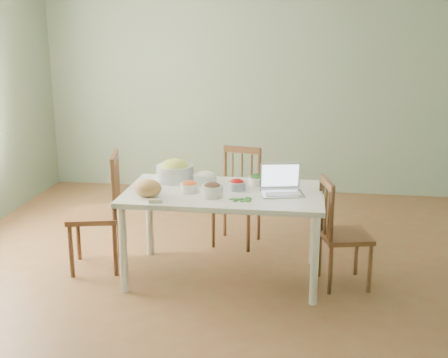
# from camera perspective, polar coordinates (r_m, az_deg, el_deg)

# --- Properties ---
(floor) EXTENTS (5.00, 5.00, 0.00)m
(floor) POSITION_cam_1_polar(r_m,az_deg,el_deg) (4.99, -0.65, -8.90)
(floor) COLOR brown
(floor) RESTS_ON ground
(wall_back) EXTENTS (5.00, 0.00, 2.70)m
(wall_back) POSITION_cam_1_polar(r_m,az_deg,el_deg) (7.07, 2.45, 9.58)
(wall_back) COLOR slate
(wall_back) RESTS_ON ground
(wall_front) EXTENTS (5.00, 0.00, 2.70)m
(wall_front) POSITION_cam_1_polar(r_m,az_deg,el_deg) (2.23, -10.58, -3.00)
(wall_front) COLOR slate
(wall_front) RESTS_ON ground
(dining_table) EXTENTS (1.57, 0.88, 0.74)m
(dining_table) POSITION_cam_1_polar(r_m,az_deg,el_deg) (4.73, 0.00, -5.48)
(dining_table) COLOR white
(dining_table) RESTS_ON floor
(chair_far) EXTENTS (0.47, 0.45, 0.90)m
(chair_far) POSITION_cam_1_polar(r_m,az_deg,el_deg) (5.42, 1.20, -1.86)
(chair_far) COLOR #3F2C19
(chair_far) RESTS_ON floor
(chair_left) EXTENTS (0.51, 0.52, 0.99)m
(chair_left) POSITION_cam_1_polar(r_m,az_deg,el_deg) (4.99, -12.61, -3.19)
(chair_left) COLOR #3F2C19
(chair_left) RESTS_ON floor
(chair_right) EXTENTS (0.44, 0.46, 0.87)m
(chair_right) POSITION_cam_1_polar(r_m,az_deg,el_deg) (4.68, 11.82, -5.20)
(chair_right) COLOR #3F2C19
(chair_right) RESTS_ON floor
(bread_boule) EXTENTS (0.26, 0.26, 0.13)m
(bread_boule) POSITION_cam_1_polar(r_m,az_deg,el_deg) (4.49, -7.45, -0.90)
(bread_boule) COLOR tan
(bread_boule) RESTS_ON dining_table
(butter_stick) EXTENTS (0.11, 0.06, 0.03)m
(butter_stick) POSITION_cam_1_polar(r_m,az_deg,el_deg) (4.34, -6.75, -2.16)
(butter_stick) COLOR beige
(butter_stick) RESTS_ON dining_table
(bowl_squash) EXTENTS (0.40, 0.40, 0.18)m
(bowl_squash) POSITION_cam_1_polar(r_m,az_deg,el_deg) (4.91, -4.83, 0.84)
(bowl_squash) COLOR gold
(bowl_squash) RESTS_ON dining_table
(bowl_carrot) EXTENTS (0.20, 0.20, 0.09)m
(bowl_carrot) POSITION_cam_1_polar(r_m,az_deg,el_deg) (4.59, -3.38, -0.74)
(bowl_carrot) COLOR #DD5C1C
(bowl_carrot) RESTS_ON dining_table
(bowl_onion) EXTENTS (0.22, 0.22, 0.11)m
(bowl_onion) POSITION_cam_1_polar(r_m,az_deg,el_deg) (4.81, -1.88, 0.12)
(bowl_onion) COLOR silver
(bowl_onion) RESTS_ON dining_table
(bowl_mushroom) EXTENTS (0.20, 0.20, 0.11)m
(bowl_mushroom) POSITION_cam_1_polar(r_m,az_deg,el_deg) (4.45, -1.17, -1.07)
(bowl_mushroom) COLOR #3B231A
(bowl_mushroom) RESTS_ON dining_table
(bowl_redpep) EXTENTS (0.19, 0.19, 0.09)m
(bowl_redpep) POSITION_cam_1_polar(r_m,az_deg,el_deg) (4.64, 1.26, -0.55)
(bowl_redpep) COLOR #CC0105
(bowl_redpep) RESTS_ON dining_table
(bowl_broccoli) EXTENTS (0.19, 0.19, 0.09)m
(bowl_broccoli) POSITION_cam_1_polar(r_m,az_deg,el_deg) (4.78, 3.25, -0.08)
(bowl_broccoli) COLOR #12340E
(bowl_broccoli) RESTS_ON dining_table
(flatbread) EXTENTS (0.23, 0.23, 0.02)m
(flatbread) POSITION_cam_1_polar(r_m,az_deg,el_deg) (4.91, 4.43, -0.15)
(flatbread) COLOR #CCBC80
(flatbread) RESTS_ON dining_table
(basil_bunch) EXTENTS (0.19, 0.19, 0.02)m
(basil_bunch) POSITION_cam_1_polar(r_m,az_deg,el_deg) (4.39, 1.62, -1.91)
(basil_bunch) COLOR #356E23
(basil_bunch) RESTS_ON dining_table
(laptop) EXTENTS (0.37, 0.32, 0.23)m
(laptop) POSITION_cam_1_polar(r_m,az_deg,el_deg) (4.51, 5.78, -0.16)
(laptop) COLOR silver
(laptop) RESTS_ON dining_table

